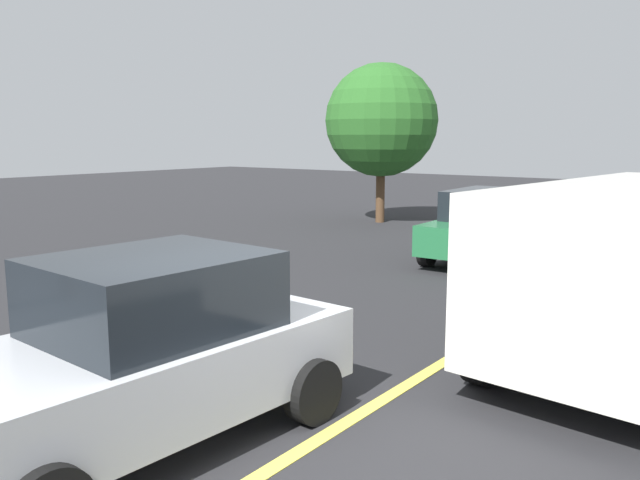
{
  "coord_description": "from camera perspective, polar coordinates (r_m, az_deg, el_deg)",
  "views": [
    {
      "loc": [
        -4.02,
        -3.34,
        2.74
      ],
      "look_at": [
        1.81,
        1.01,
        1.58
      ],
      "focal_mm": 36.41,
      "sensor_mm": 36.0,
      "label": 1
    }
  ],
  "objects": [
    {
      "name": "ground_plane",
      "position": [
        5.9,
        -2.76,
        -18.65
      ],
      "size": [
        80.0,
        80.0,
        0.0
      ],
      "primitive_type": "plane",
      "color": "#262628"
    },
    {
      "name": "lane_marking_centre",
      "position": [
        8.24,
        10.84,
        -10.51
      ],
      "size": [
        28.0,
        0.16,
        0.01
      ],
      "primitive_type": "cube",
      "color": "#E0D14C"
    },
    {
      "name": "white_van",
      "position": [
        8.61,
        26.11,
        -1.76
      ],
      "size": [
        5.38,
        2.69,
        2.2
      ],
      "color": "silver",
      "rests_on": "ground_plane"
    },
    {
      "name": "car_green_approaching",
      "position": [
        14.99,
        14.83,
        1.31
      ],
      "size": [
        4.54,
        2.04,
        1.59
      ],
      "color": "#236B3D",
      "rests_on": "ground_plane"
    },
    {
      "name": "car_silver_behind_van",
      "position": [
        6.08,
        -15.33,
        -9.47
      ],
      "size": [
        4.04,
        2.24,
        1.71
      ],
      "color": "#B7BABF",
      "rests_on": "ground_plane"
    },
    {
      "name": "tree_left_verge",
      "position": [
        21.04,
        5.41,
        10.42
      ],
      "size": [
        3.59,
        3.59,
        5.07
      ],
      "color": "#513823",
      "rests_on": "ground_plane"
    }
  ]
}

